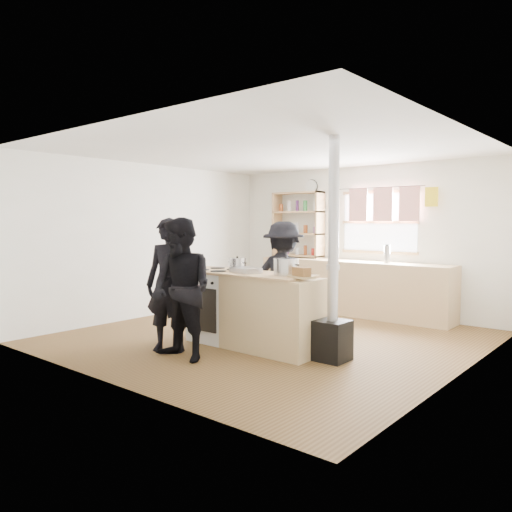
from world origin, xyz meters
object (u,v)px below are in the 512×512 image
object	(u,v)px
roast_tray	(246,270)
stockpot_counter	(286,267)
stockpot_stove	(237,264)
cooking_island	(253,310)
skillet_greens	(196,268)
flue_heater	(333,302)
person_near_right	(182,289)
thermos	(387,254)
person_near_left	(169,285)
person_far	(283,278)
bread_board	(301,273)

from	to	relation	value
roast_tray	stockpot_counter	distance (m)	0.56
stockpot_counter	stockpot_stove	bearing A→B (deg)	176.14
cooking_island	skillet_greens	size ratio (longest dim) A/B	6.99
flue_heater	person_near_right	xyz separation A→B (m)	(-1.31, -1.07, 0.15)
thermos	person_near_left	world-z (taller)	person_near_left
skillet_greens	person_far	size ratio (longest dim) A/B	0.18
roast_tray	flue_heater	size ratio (longest dim) A/B	0.17
thermos	skillet_greens	distance (m)	3.24
cooking_island	stockpot_stove	bearing A→B (deg)	163.40
cooking_island	stockpot_stove	distance (m)	0.65
skillet_greens	roast_tray	xyz separation A→B (m)	(0.70, 0.18, 0.01)
skillet_greens	bread_board	distance (m)	1.56
stockpot_counter	bread_board	world-z (taller)	stockpot_counter
thermos	cooking_island	xyz separation A→B (m)	(-0.48, -2.77, -0.57)
person_far	cooking_island	bearing A→B (deg)	90.86
skillet_greens	flue_heater	bearing A→B (deg)	10.15
person_near_right	thermos	bearing A→B (deg)	78.76
stockpot_stove	stockpot_counter	size ratio (longest dim) A/B	0.76
person_near_left	person_far	size ratio (longest dim) A/B	1.03
skillet_greens	flue_heater	distance (m)	1.90
cooking_island	person_near_right	world-z (taller)	person_near_right
cooking_island	bread_board	world-z (taller)	bread_board
thermos	flue_heater	size ratio (longest dim) A/B	0.11
roast_tray	person_near_right	distance (m)	0.94
stockpot_stove	thermos	bearing A→B (deg)	72.78
stockpot_stove	stockpot_counter	bearing A→B (deg)	-3.86
thermos	roast_tray	distance (m)	2.87
person_far	roast_tray	bearing A→B (deg)	85.61
skillet_greens	person_near_left	world-z (taller)	person_near_left
roast_tray	bread_board	xyz separation A→B (m)	(0.85, -0.03, 0.02)
flue_heater	stockpot_counter	bearing A→B (deg)	-173.91
stockpot_stove	cooking_island	bearing A→B (deg)	-16.60
cooking_island	person_near_left	size ratio (longest dim) A/B	1.22
person_far	person_near_right	bearing A→B (deg)	78.48
person_near_left	person_far	bearing A→B (deg)	46.93
stockpot_stove	flue_heater	distance (m)	1.47
flue_heater	roast_tray	bearing A→B (deg)	-172.33
cooking_island	person_far	xyz separation A→B (m)	(-0.14, 0.82, 0.32)
thermos	person_far	distance (m)	2.06
roast_tray	person_near_right	xyz separation A→B (m)	(-0.16, -0.92, -0.16)
cooking_island	person_near_left	bearing A→B (deg)	-130.17
bread_board	person_near_right	xyz separation A→B (m)	(-1.01, -0.89, -0.18)
thermos	person_near_right	bearing A→B (deg)	-100.77
cooking_island	stockpot_counter	bearing A→B (deg)	5.70
stockpot_stove	skillet_greens	bearing A→B (deg)	-143.01
skillet_greens	person_far	bearing A→B (deg)	58.62
thermos	stockpot_counter	bearing A→B (deg)	-90.08
roast_tray	skillet_greens	bearing A→B (deg)	-165.86
skillet_greens	bread_board	world-z (taller)	bread_board
thermos	flue_heater	bearing A→B (deg)	-77.35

